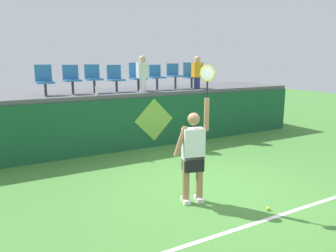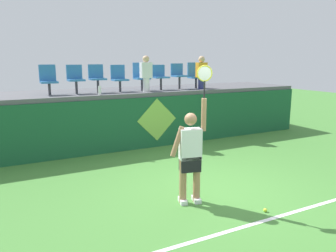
# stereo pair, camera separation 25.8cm
# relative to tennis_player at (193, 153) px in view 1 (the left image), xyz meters

# --- Properties ---
(ground_plane) EXTENTS (40.00, 40.00, 0.00)m
(ground_plane) POSITION_rel_tennis_player_xyz_m (0.66, 0.22, -0.93)
(ground_plane) COLOR #478438
(court_back_wall) EXTENTS (12.02, 0.20, 1.50)m
(court_back_wall) POSITION_rel_tennis_player_xyz_m (0.66, 3.90, -0.18)
(court_back_wall) COLOR #195633
(court_back_wall) RESTS_ON ground_plane
(spectator_platform) EXTENTS (12.02, 2.41, 0.12)m
(spectator_platform) POSITION_rel_tennis_player_xyz_m (0.66, 5.06, 0.63)
(spectator_platform) COLOR #56565B
(spectator_platform) RESTS_ON court_back_wall
(court_baseline_stripe) EXTENTS (10.81, 0.08, 0.01)m
(court_baseline_stripe) POSITION_rel_tennis_player_xyz_m (0.66, -1.18, -0.93)
(court_baseline_stripe) COLOR white
(court_baseline_stripe) RESTS_ON ground_plane
(tennis_player) EXTENTS (0.74, 0.35, 2.49)m
(tennis_player) POSITION_rel_tennis_player_xyz_m (0.00, 0.00, 0.00)
(tennis_player) COLOR white
(tennis_player) RESTS_ON ground_plane
(tennis_ball) EXTENTS (0.07, 0.07, 0.07)m
(tennis_ball) POSITION_rel_tennis_player_xyz_m (0.95, -0.94, -0.90)
(tennis_ball) COLOR #D1E533
(tennis_ball) RESTS_ON ground_plane
(water_bottle) EXTENTS (0.08, 0.08, 0.25)m
(water_bottle) POSITION_rel_tennis_player_xyz_m (-0.50, 3.96, 0.82)
(water_bottle) COLOR white
(water_bottle) RESTS_ON spectator_platform
(stadium_chair_0) EXTENTS (0.44, 0.42, 0.82)m
(stadium_chair_0) POSITION_rel_tennis_player_xyz_m (-1.71, 4.67, 1.13)
(stadium_chair_0) COLOR #38383D
(stadium_chair_0) RESTS_ON spectator_platform
(stadium_chair_1) EXTENTS (0.44, 0.42, 0.81)m
(stadium_chair_1) POSITION_rel_tennis_player_xyz_m (-0.99, 4.67, 1.14)
(stadium_chair_1) COLOR #38383D
(stadium_chair_1) RESTS_ON spectator_platform
(stadium_chair_2) EXTENTS (0.44, 0.42, 0.82)m
(stadium_chair_2) POSITION_rel_tennis_player_xyz_m (-0.37, 4.67, 1.15)
(stadium_chair_2) COLOR #38383D
(stadium_chair_2) RESTS_ON spectator_platform
(stadium_chair_3) EXTENTS (0.44, 0.42, 0.80)m
(stadium_chair_3) POSITION_rel_tennis_player_xyz_m (0.30, 4.67, 1.13)
(stadium_chair_3) COLOR #38383D
(stadium_chair_3) RESTS_ON spectator_platform
(stadium_chair_4) EXTENTS (0.44, 0.42, 0.86)m
(stadium_chair_4) POSITION_rel_tennis_player_xyz_m (1.02, 4.67, 1.16)
(stadium_chair_4) COLOR #38383D
(stadium_chair_4) RESTS_ON spectator_platform
(stadium_chair_5) EXTENTS (0.44, 0.42, 0.79)m
(stadium_chair_5) POSITION_rel_tennis_player_xyz_m (1.67, 4.66, 1.14)
(stadium_chair_5) COLOR #38383D
(stadium_chair_5) RESTS_ON spectator_platform
(stadium_chair_6) EXTENTS (0.44, 0.42, 0.83)m
(stadium_chair_6) POSITION_rel_tennis_player_xyz_m (2.35, 4.66, 1.17)
(stadium_chair_6) COLOR #38383D
(stadium_chair_6) RESTS_ON spectator_platform
(stadium_chair_7) EXTENTS (0.44, 0.42, 0.86)m
(stadium_chair_7) POSITION_rel_tennis_player_xyz_m (2.98, 4.68, 1.15)
(stadium_chair_7) COLOR #38383D
(stadium_chair_7) RESTS_ON spectator_platform
(spectator_0) EXTENTS (0.34, 0.20, 1.07)m
(spectator_0) POSITION_rel_tennis_player_xyz_m (1.02, 4.27, 1.25)
(spectator_0) COLOR white
(spectator_0) RESTS_ON spectator_platform
(spectator_1) EXTENTS (0.34, 0.21, 1.07)m
(spectator_1) POSITION_rel_tennis_player_xyz_m (2.98, 4.27, 1.25)
(spectator_1) COLOR navy
(spectator_1) RESTS_ON spectator_platform
(wall_signage_mount) EXTENTS (1.27, 0.01, 1.46)m
(wall_signage_mount) POSITION_rel_tennis_player_xyz_m (1.14, 3.79, -0.93)
(wall_signage_mount) COLOR #195633
(wall_signage_mount) RESTS_ON ground_plane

